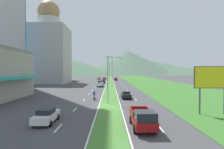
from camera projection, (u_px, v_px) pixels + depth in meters
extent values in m
plane|color=#424244|center=(110.00, 106.00, 29.57)|extent=(600.00, 600.00, 0.00)
cube|color=#477F33|center=(110.00, 82.00, 89.55)|extent=(3.20, 240.00, 0.06)
cube|color=#387028|center=(152.00, 82.00, 89.73)|extent=(24.00, 240.00, 0.06)
cube|color=silver|center=(58.00, 128.00, 18.30)|extent=(0.16, 2.80, 0.01)
cube|color=silver|center=(75.00, 109.00, 27.06)|extent=(0.16, 2.80, 0.01)
cube|color=silver|center=(84.00, 100.00, 35.83)|extent=(0.16, 2.80, 0.01)
cube|color=silver|center=(89.00, 94.00, 44.60)|extent=(0.16, 2.80, 0.01)
cube|color=silver|center=(93.00, 90.00, 53.37)|extent=(0.16, 2.80, 0.01)
cube|color=silver|center=(95.00, 87.00, 62.14)|extent=(0.16, 2.80, 0.01)
cube|color=silver|center=(97.00, 85.00, 70.91)|extent=(0.16, 2.80, 0.01)
cube|color=silver|center=(98.00, 84.00, 79.68)|extent=(0.16, 2.80, 0.01)
cube|color=silver|center=(100.00, 82.00, 88.44)|extent=(0.16, 2.80, 0.01)
cube|color=silver|center=(101.00, 81.00, 97.21)|extent=(0.16, 2.80, 0.01)
cube|color=silver|center=(101.00, 80.00, 105.98)|extent=(0.16, 2.80, 0.01)
cube|color=silver|center=(160.00, 128.00, 18.39)|extent=(0.16, 2.80, 0.01)
cube|color=silver|center=(144.00, 109.00, 27.16)|extent=(0.16, 2.80, 0.01)
cube|color=silver|center=(136.00, 100.00, 35.92)|extent=(0.16, 2.80, 0.01)
cube|color=silver|center=(131.00, 94.00, 44.69)|extent=(0.16, 2.80, 0.01)
cube|color=silver|center=(127.00, 90.00, 53.46)|extent=(0.16, 2.80, 0.01)
cube|color=silver|center=(125.00, 87.00, 62.23)|extent=(0.16, 2.80, 0.01)
cube|color=silver|center=(123.00, 85.00, 71.00)|extent=(0.16, 2.80, 0.01)
cube|color=silver|center=(122.00, 84.00, 79.77)|extent=(0.16, 2.80, 0.01)
cube|color=silver|center=(121.00, 82.00, 88.54)|extent=(0.16, 2.80, 0.01)
cube|color=silver|center=(120.00, 81.00, 97.30)|extent=(0.16, 2.80, 0.01)
cube|color=silver|center=(119.00, 80.00, 106.07)|extent=(0.16, 2.80, 0.01)
cube|color=silver|center=(107.00, 82.00, 89.53)|extent=(0.16, 240.00, 0.01)
cube|color=silver|center=(114.00, 82.00, 89.57)|extent=(0.16, 240.00, 0.01)
cube|color=teal|center=(8.00, 79.00, 32.71)|extent=(2.82, 21.23, 0.62)
cube|color=#B7B2A8|center=(49.00, 55.00, 84.15)|extent=(17.13, 17.13, 25.78)
cylinder|color=beige|center=(49.00, 23.00, 83.83)|extent=(10.40, 10.40, 3.96)
sphere|color=#B27F4C|center=(49.00, 12.00, 83.73)|extent=(9.91, 9.91, 9.91)
cube|color=#B7B2A8|center=(54.00, 64.00, 102.93)|extent=(15.36, 15.36, 18.35)
cone|color=#47664C|center=(51.00, 64.00, 248.96)|extent=(197.48, 197.48, 28.77)
cone|color=#516B56|center=(128.00, 63.00, 276.34)|extent=(147.64, 147.64, 35.77)
cone|color=#47664C|center=(150.00, 67.00, 323.21)|extent=(222.86, 222.86, 23.22)
cylinder|color=#99999E|center=(108.00, 80.00, 31.87)|extent=(0.18, 0.18, 8.22)
cylinder|color=#99999E|center=(114.00, 57.00, 31.71)|extent=(2.29, 0.26, 0.10)
ellipsoid|color=silver|center=(121.00, 58.00, 31.64)|extent=(0.56, 0.28, 0.20)
cylinder|color=#99999E|center=(112.00, 72.00, 63.44)|extent=(0.18, 0.18, 10.75)
cylinder|color=#99999E|center=(108.00, 57.00, 63.18)|extent=(2.79, 0.36, 0.10)
ellipsoid|color=silver|center=(104.00, 57.00, 63.04)|extent=(0.56, 0.28, 0.20)
cylinder|color=#99999E|center=(109.00, 72.00, 95.02)|extent=(0.18, 0.18, 9.85)
cylinder|color=#99999E|center=(112.00, 63.00, 95.00)|extent=(2.72, 0.24, 0.10)
ellipsoid|color=silver|center=(115.00, 63.00, 95.08)|extent=(0.56, 0.28, 0.20)
cylinder|color=#4C4C51|center=(200.00, 101.00, 23.75)|extent=(0.20, 0.20, 3.54)
cylinder|color=#4C4C51|center=(224.00, 101.00, 23.78)|extent=(0.20, 0.20, 3.54)
cube|color=yellow|center=(213.00, 77.00, 23.60)|extent=(4.60, 0.16, 2.67)
cube|color=#4C4C51|center=(212.00, 77.00, 23.72)|extent=(4.80, 0.08, 2.87)
cube|color=silver|center=(46.00, 117.00, 20.04)|extent=(1.80, 4.43, 0.76)
cube|color=black|center=(46.00, 111.00, 19.85)|extent=(1.55, 1.95, 0.52)
cylinder|color=black|center=(43.00, 117.00, 21.41)|extent=(0.22, 0.64, 0.64)
cylinder|color=black|center=(58.00, 117.00, 21.43)|extent=(0.22, 0.64, 0.64)
cylinder|color=black|center=(33.00, 124.00, 18.67)|extent=(0.22, 0.64, 0.64)
cylinder|color=black|center=(50.00, 124.00, 18.68)|extent=(0.22, 0.64, 0.64)
cube|color=navy|center=(103.00, 82.00, 83.05)|extent=(1.74, 4.16, 0.66)
cube|color=black|center=(103.00, 80.00, 82.87)|extent=(1.50, 1.83, 0.53)
cylinder|color=black|center=(101.00, 82.00, 84.34)|extent=(0.22, 0.64, 0.64)
cylinder|color=black|center=(105.00, 82.00, 84.35)|extent=(0.22, 0.64, 0.64)
cylinder|color=black|center=(101.00, 83.00, 81.76)|extent=(0.22, 0.64, 0.64)
cylinder|color=black|center=(105.00, 83.00, 81.77)|extent=(0.22, 0.64, 0.64)
cube|color=black|center=(126.00, 95.00, 37.95)|extent=(1.74, 4.80, 0.68)
cube|color=black|center=(126.00, 92.00, 38.13)|extent=(1.50, 2.11, 0.44)
cylinder|color=black|center=(131.00, 98.00, 36.48)|extent=(0.22, 0.64, 0.64)
cylinder|color=black|center=(123.00, 98.00, 36.46)|extent=(0.22, 0.64, 0.64)
cylinder|color=black|center=(129.00, 96.00, 39.45)|extent=(0.22, 0.64, 0.64)
cylinder|color=black|center=(122.00, 96.00, 39.44)|extent=(0.22, 0.64, 0.64)
cube|color=maroon|center=(104.00, 79.00, 112.72)|extent=(1.82, 4.71, 0.61)
cube|color=black|center=(104.00, 78.00, 112.52)|extent=(1.57, 2.07, 0.45)
cylinder|color=black|center=(103.00, 79.00, 114.18)|extent=(0.22, 0.64, 0.64)
cylinder|color=black|center=(106.00, 79.00, 114.19)|extent=(0.22, 0.64, 0.64)
cylinder|color=black|center=(103.00, 79.00, 111.26)|extent=(0.22, 0.64, 0.64)
cylinder|color=black|center=(106.00, 79.00, 111.28)|extent=(0.22, 0.64, 0.64)
cube|color=#C6842D|center=(99.00, 79.00, 113.78)|extent=(1.73, 4.19, 0.66)
cube|color=black|center=(99.00, 78.00, 113.60)|extent=(1.49, 1.84, 0.47)
cylinder|color=black|center=(98.00, 79.00, 115.07)|extent=(0.22, 0.64, 0.64)
cylinder|color=black|center=(100.00, 79.00, 115.09)|extent=(0.22, 0.64, 0.64)
cylinder|color=black|center=(97.00, 79.00, 112.48)|extent=(0.22, 0.64, 0.64)
cylinder|color=black|center=(100.00, 79.00, 112.50)|extent=(0.22, 0.64, 0.64)
cube|color=maroon|center=(116.00, 79.00, 105.55)|extent=(1.79, 4.37, 0.73)
cube|color=black|center=(116.00, 78.00, 105.71)|extent=(1.54, 1.92, 0.48)
cylinder|color=black|center=(117.00, 80.00, 104.21)|extent=(0.22, 0.64, 0.64)
cylinder|color=black|center=(114.00, 80.00, 104.20)|extent=(0.22, 0.64, 0.64)
cylinder|color=black|center=(117.00, 80.00, 106.92)|extent=(0.22, 0.64, 0.64)
cylinder|color=black|center=(114.00, 80.00, 106.91)|extent=(0.22, 0.64, 0.64)
cube|color=maroon|center=(142.00, 120.00, 18.36)|extent=(2.00, 5.40, 0.80)
cube|color=black|center=(145.00, 116.00, 16.75)|extent=(1.84, 2.00, 0.80)
cube|color=maroon|center=(149.00, 111.00, 19.46)|extent=(0.10, 3.20, 0.44)
cube|color=maroon|center=(132.00, 111.00, 19.44)|extent=(0.10, 3.20, 0.44)
cube|color=maroon|center=(138.00, 108.00, 21.00)|extent=(1.84, 0.10, 0.44)
cylinder|color=black|center=(156.00, 129.00, 16.76)|extent=(0.26, 0.80, 0.80)
cylinder|color=black|center=(135.00, 129.00, 16.74)|extent=(0.26, 0.80, 0.80)
cylinder|color=black|center=(148.00, 119.00, 20.00)|extent=(0.26, 0.80, 0.80)
cylinder|color=black|center=(131.00, 119.00, 19.98)|extent=(0.26, 0.80, 0.80)
cube|color=silver|center=(100.00, 84.00, 65.15)|extent=(2.00, 5.40, 0.80)
cube|color=black|center=(100.00, 82.00, 66.74)|extent=(1.84, 2.00, 0.80)
cube|color=silver|center=(97.00, 83.00, 64.03)|extent=(0.10, 3.20, 0.44)
cube|color=silver|center=(103.00, 83.00, 64.05)|extent=(0.10, 3.20, 0.44)
cube|color=silver|center=(100.00, 83.00, 62.49)|extent=(1.84, 0.10, 0.44)
cylinder|color=black|center=(98.00, 85.00, 66.77)|extent=(0.26, 0.80, 0.80)
cylinder|color=black|center=(103.00, 85.00, 66.79)|extent=(0.26, 0.80, 0.80)
cylinder|color=black|center=(97.00, 86.00, 63.53)|extent=(0.26, 0.80, 0.80)
cylinder|color=black|center=(103.00, 86.00, 63.55)|extent=(0.26, 0.80, 0.80)
cylinder|color=black|center=(95.00, 98.00, 36.90)|extent=(0.10, 0.60, 0.60)
cylinder|color=black|center=(94.00, 99.00, 35.50)|extent=(0.12, 0.60, 0.60)
cube|color=#0C5128|center=(94.00, 97.00, 36.19)|extent=(0.20, 1.12, 0.25)
ellipsoid|color=#0C5128|center=(94.00, 95.00, 36.39)|extent=(0.24, 0.44, 0.24)
cube|color=navy|center=(94.00, 94.00, 36.08)|extent=(0.36, 0.28, 0.70)
sphere|color=blue|center=(94.00, 91.00, 36.12)|extent=(0.26, 0.26, 0.26)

